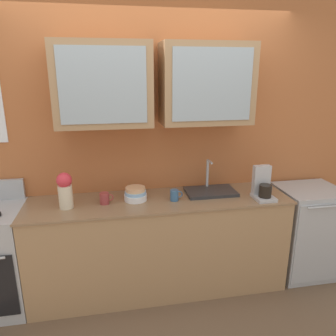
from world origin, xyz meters
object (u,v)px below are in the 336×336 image
Objects in this scene: dishwasher at (306,231)px; vase at (65,190)px; cup_near_sink at (175,195)px; sink_faucet at (210,191)px; bowl_stack at (135,194)px; coffee_maker at (263,187)px; cup_near_bowls at (105,198)px.

vase is at bearing -179.28° from dishwasher.
cup_near_sink is (0.91, -0.01, -0.11)m from vase.
sink_faucet is at bearing 17.42° from cup_near_sink.
bowl_stack is at bearing -176.63° from sink_faucet.
dishwasher is 0.81m from coffee_maker.
cup_near_bowls is 1.39m from coffee_maker.
coffee_maker is at bearing -3.32° from vase.
cup_near_sink is 1.45m from dishwasher.
dishwasher is (1.36, 0.04, -0.50)m from cup_near_sink.
vase is 0.92m from cup_near_sink.
cup_near_sink is (0.34, -0.07, -0.01)m from bowl_stack.
bowl_stack is at bearing 171.85° from coffee_maker.
cup_near_sink is at bearing -0.71° from vase.
cup_near_bowls is at bearing -175.36° from sink_faucet.
vase is at bearing -175.55° from cup_near_bowls.
sink_faucet is 1.51× the size of vase.
dishwasher is (1.96, 0.00, -0.50)m from cup_near_bowls.
dishwasher is at bearing 1.69° from cup_near_sink.
sink_faucet is at bearing 4.60° from vase.
sink_faucet reaches higher than coffee_maker.
cup_near_bowls is 2.02m from dishwasher.
bowl_stack is 0.22× the size of dishwasher.
cup_near_bowls is at bearing -179.88° from dishwasher.
bowl_stack is 1.68× the size of cup_near_bowls.
dishwasher is at bearing -1.12° from bowl_stack.
vase is 0.33m from cup_near_bowls.
cup_near_sink is 0.94× the size of cup_near_bowls.
bowl_stack is at bearing 178.88° from dishwasher.
cup_near_bowls is at bearing 4.45° from vase.
bowl_stack is at bearing 167.72° from cup_near_sink.
coffee_maker is (0.42, -0.20, 0.08)m from sink_faucet.
cup_near_sink is 0.79m from coffee_maker.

